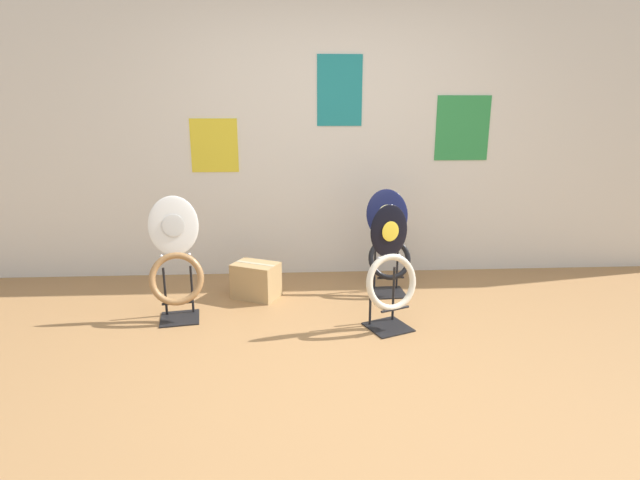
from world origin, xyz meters
name	(u,v)px	position (x,y,z in m)	size (l,w,h in m)	color
ground_plane	(359,387)	(0.00, 0.00, 0.00)	(14.00, 14.00, 0.00)	#A37547
wall_back	(332,133)	(0.00, 2.06, 1.30)	(8.00, 0.07, 2.60)	silver
toilet_seat_display_white_plain	(176,263)	(-1.21, 1.02, 0.43)	(0.41, 0.33, 0.91)	black
toilet_seat_display_navy_moon	(388,245)	(0.44, 1.48, 0.42)	(0.37, 0.35, 0.87)	black
toilet_seat_display_jazz_black	(390,273)	(0.31, 0.76, 0.41)	(0.43, 0.37, 0.89)	black
storage_box	(256,280)	(-0.67, 1.42, 0.15)	(0.43, 0.38, 0.29)	tan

